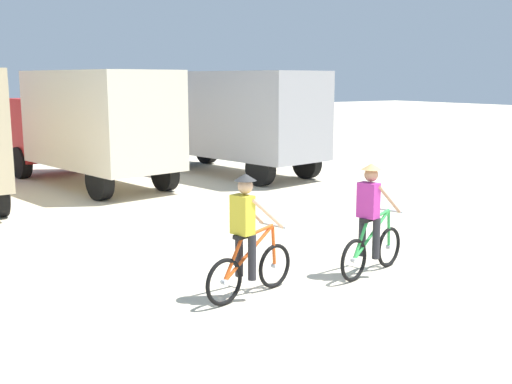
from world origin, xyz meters
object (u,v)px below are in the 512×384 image
object	(u,v)px
box_truck_cream_rv	(90,122)
cyclist_cowboy_hat	(371,224)
cyclist_orange_shirt	(247,241)
box_truck_grey_hauler	(235,117)

from	to	relation	value
box_truck_cream_rv	cyclist_cowboy_hat	distance (m)	11.00
box_truck_cream_rv	cyclist_cowboy_hat	world-z (taller)	box_truck_cream_rv
cyclist_cowboy_hat	box_truck_cream_rv	bearing A→B (deg)	94.65
cyclist_orange_shirt	cyclist_cowboy_hat	bearing A→B (deg)	-4.38
box_truck_cream_rv	box_truck_grey_hauler	bearing A→B (deg)	-5.42
box_truck_grey_hauler	cyclist_orange_shirt	bearing A→B (deg)	-120.25
box_truck_grey_hauler	cyclist_cowboy_hat	world-z (taller)	box_truck_grey_hauler
box_truck_grey_hauler	box_truck_cream_rv	bearing A→B (deg)	174.58
cyclist_orange_shirt	cyclist_cowboy_hat	world-z (taller)	same
box_truck_grey_hauler	cyclist_orange_shirt	distance (m)	11.97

